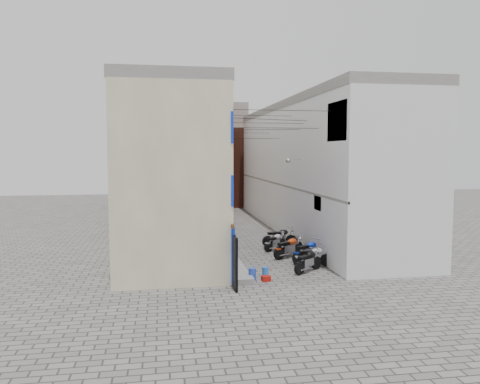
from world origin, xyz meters
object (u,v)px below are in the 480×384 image
motorcycle_d (289,246)px  motorcycle_e (292,244)px  person_b (232,237)px  motorcycle_g (280,236)px  red_crate (266,278)px  water_jug_far (265,272)px  person_a (233,256)px  motorcycle_a (308,260)px  motorcycle_c (308,250)px  motorcycle_f (275,241)px  water_jug_near (252,274)px  motorcycle_b (313,255)px

motorcycle_d → motorcycle_e: size_ratio=1.11×
motorcycle_d → person_b: (-2.91, 1.02, 0.41)m
motorcycle_e → motorcycle_g: size_ratio=0.89×
red_crate → water_jug_far: bearing=79.9°
person_a → motorcycle_e: bearing=-67.4°
person_a → person_b: (0.65, 4.72, -0.01)m
motorcycle_a → person_a: 3.74m
motorcycle_c → motorcycle_f: bearing=167.5°
person_a → red_crate: 1.71m
motorcycle_d → red_crate: (-2.20, -4.20, -0.50)m
motorcycle_a → water_jug_near: 3.01m
motorcycle_b → motorcycle_c: 1.05m
motorcycle_a → motorcycle_f: bearing=147.1°
motorcycle_e → person_a: person_a is taller
motorcycle_e → water_jug_near: size_ratio=3.63×
motorcycle_e → person_b: size_ratio=1.23×
motorcycle_a → person_b: (-3.00, 4.02, 0.45)m
water_jug_near → water_jug_far: size_ratio=1.17×
motorcycle_b → motorcycle_d: bearing=-168.2°
person_b → water_jug_far: (0.82, -4.56, -0.80)m
motorcycle_b → red_crate: (-2.81, -2.02, -0.46)m
motorcycle_b → person_b: bearing=-136.0°
motorcycle_e → person_a: (-3.97, -4.59, 0.48)m
motorcycle_b → motorcycle_g: bearing=-179.6°
red_crate → motorcycle_e: bearing=62.9°
motorcycle_b → person_a: (-4.16, -1.52, 0.46)m
motorcycle_e → red_crate: bearing=-67.5°
motorcycle_b → red_crate: 3.49m
motorcycle_b → red_crate: bearing=-58.0°
motorcycle_e → person_b: 3.35m
motorcycle_e → person_b: person_b is taller
person_a → motorcycle_b: bearing=-96.5°
red_crate → motorcycle_d: bearing=62.3°
person_a → water_jug_far: 1.69m
motorcycle_d → motorcycle_e: motorcycle_d is taller
person_b → red_crate: bearing=-129.0°
motorcycle_f → red_crate: size_ratio=5.13×
person_a → person_b: 4.76m
motorcycle_a → red_crate: 2.63m
motorcycle_c → person_b: 4.21m
person_a → red_crate: size_ratio=4.24×
motorcycle_g → water_jug_near: motorcycle_g is taller
motorcycle_f → water_jug_far: size_ratio=4.24×
motorcycle_f → water_jug_far: bearing=-57.9°
motorcycle_b → motorcycle_f: 4.25m
motorcycle_f → red_crate: 6.49m
motorcycle_d → red_crate: 4.77m
motorcycle_f → motorcycle_c: bearing=-22.6°
person_b → motorcycle_b: bearing=-89.0°
water_jug_near → motorcycle_e: bearing=56.8°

